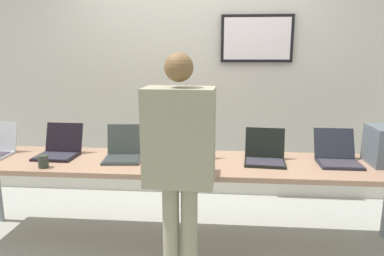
# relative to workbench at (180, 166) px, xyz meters

# --- Properties ---
(ground) EXTENTS (8.00, 8.00, 0.04)m
(ground) POSITION_rel_workbench_xyz_m (0.00, 0.00, -0.71)
(ground) COLOR #979A92
(back_wall) EXTENTS (8.00, 0.11, 2.57)m
(back_wall) POSITION_rel_workbench_xyz_m (0.01, 1.13, 0.61)
(back_wall) COLOR beige
(back_wall) RESTS_ON ground
(workbench) EXTENTS (3.77, 0.70, 0.73)m
(workbench) POSITION_rel_workbench_xyz_m (0.00, 0.00, 0.00)
(workbench) COLOR #98745B
(workbench) RESTS_ON ground
(laptop_station_1) EXTENTS (0.35, 0.35, 0.26)m
(laptop_station_1) POSITION_rel_workbench_xyz_m (-1.06, 0.07, 0.10)
(laptop_station_1) COLOR black
(laptop_station_1) RESTS_ON workbench
(laptop_station_2) EXTENTS (0.33, 0.34, 0.27)m
(laptop_station_2) POSITION_rel_workbench_xyz_m (-0.48, 0.03, 0.10)
(laptop_station_2) COLOR #353D3A
(laptop_station_2) RESTS_ON workbench
(laptop_station_3) EXTENTS (0.35, 0.29, 0.24)m
(laptop_station_3) POSITION_rel_workbench_xyz_m (0.10, 0.02, 0.10)
(laptop_station_3) COLOR #222329
(laptop_station_3) RESTS_ON workbench
(laptop_station_4) EXTENTS (0.35, 0.33, 0.26)m
(laptop_station_4) POSITION_rel_workbench_xyz_m (0.69, 0.04, 0.10)
(laptop_station_4) COLOR black
(laptop_station_4) RESTS_ON workbench
(laptop_station_5) EXTENTS (0.33, 0.37, 0.25)m
(laptop_station_5) POSITION_rel_workbench_xyz_m (1.27, 0.07, 0.10)
(laptop_station_5) COLOR #20212B
(laptop_station_5) RESTS_ON workbench
(person) EXTENTS (0.45, 0.59, 1.61)m
(person) POSITION_rel_workbench_xyz_m (0.07, -0.62, 0.29)
(person) COLOR gray
(person) RESTS_ON ground
(coffee_mug) EXTENTS (0.08, 0.08, 0.10)m
(coffee_mug) POSITION_rel_workbench_xyz_m (-1.04, -0.25, 0.09)
(coffee_mug) COLOR #2A3128
(coffee_mug) RESTS_ON workbench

